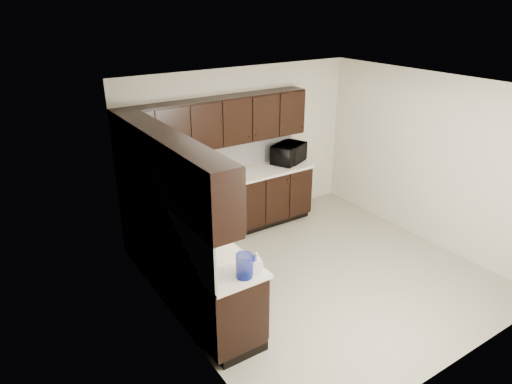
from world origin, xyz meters
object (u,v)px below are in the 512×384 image
Objects in this scene: microwave at (289,153)px; storage_bin at (189,228)px; toaster_oven at (163,183)px; blue_pitcher at (244,266)px; sink at (206,253)px.

microwave is 1.14× the size of storage_bin.
blue_pitcher is (-0.20, -2.44, 0.00)m from toaster_oven.
microwave reaches higher than sink.
blue_pitcher is (0.08, -1.04, 0.03)m from storage_bin.
storage_bin is (-0.03, 0.35, 0.16)m from sink.
blue_pitcher is at bearing -85.38° from storage_bin.
microwave is at bearing 65.09° from blue_pitcher.
sink reaches higher than toaster_oven.
toaster_oven is at bearing 155.32° from microwave.
blue_pitcher reaches higher than toaster_oven.
microwave is 3.39m from blue_pitcher.
microwave is (2.43, 1.74, 0.22)m from sink.
toaster_oven is at bearing 81.84° from sink.
toaster_oven is 1.43m from storage_bin.
sink is 0.71m from blue_pitcher.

